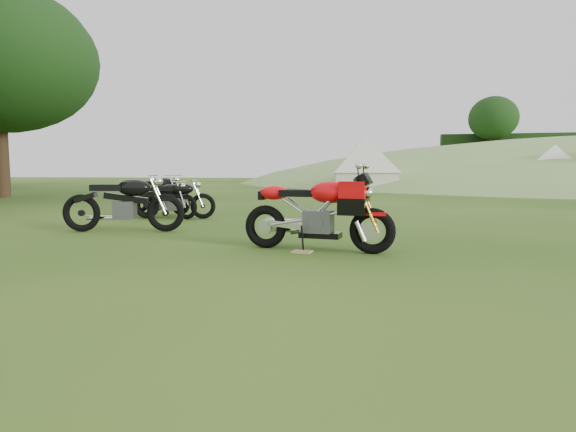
% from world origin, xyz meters
% --- Properties ---
extents(ground, '(120.00, 120.00, 0.00)m').
position_xyz_m(ground, '(0.00, 0.00, 0.00)').
color(ground, '#1F480F').
rests_on(ground, ground).
extents(sport_motorcycle, '(2.09, 0.77, 1.22)m').
position_xyz_m(sport_motorcycle, '(0.37, 0.72, 0.61)').
color(sport_motorcycle, red).
rests_on(sport_motorcycle, ground).
extents(plywood_board, '(0.29, 0.24, 0.02)m').
position_xyz_m(plywood_board, '(0.19, 0.54, 0.01)').
color(plywood_board, tan).
rests_on(plywood_board, ground).
extents(vintage_moto_a, '(2.17, 0.93, 1.11)m').
position_xyz_m(vintage_moto_a, '(-3.34, 2.03, 0.56)').
color(vintage_moto_a, black).
rests_on(vintage_moto_a, ground).
extents(vintage_moto_b, '(1.86, 0.73, 0.95)m').
position_xyz_m(vintage_moto_b, '(-3.45, 4.40, 0.48)').
color(vintage_moto_b, black).
rests_on(vintage_moto_b, ground).
extents(vintage_moto_c, '(1.80, 0.89, 0.93)m').
position_xyz_m(vintage_moto_c, '(-3.73, 4.50, 0.46)').
color(vintage_moto_c, black).
rests_on(vintage_moto_c, ground).
extents(vintage_moto_d, '(2.07, 1.17, 1.07)m').
position_xyz_m(vintage_moto_d, '(-4.37, 5.48, 0.54)').
color(vintage_moto_d, black).
rests_on(vintage_moto_d, ground).
extents(tent_left, '(3.61, 3.61, 2.80)m').
position_xyz_m(tent_left, '(0.12, 20.81, 1.40)').
color(tent_left, beige).
rests_on(tent_left, ground).
extents(tent_right, '(3.56, 3.56, 2.46)m').
position_xyz_m(tent_right, '(9.36, 20.12, 1.23)').
color(tent_right, white).
rests_on(tent_right, ground).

